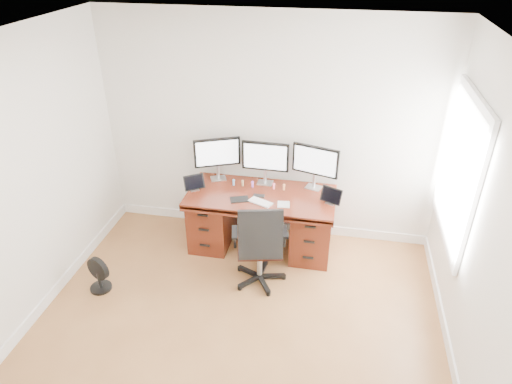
% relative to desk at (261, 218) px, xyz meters
% --- Properties ---
extents(ground, '(4.50, 4.50, 0.00)m').
position_rel_desk_xyz_m(ground, '(0.00, -1.83, -0.40)').
color(ground, '#8E5F36').
rests_on(ground, ground).
extents(back_wall, '(4.00, 0.10, 2.70)m').
position_rel_desk_xyz_m(back_wall, '(0.00, 0.42, 0.95)').
color(back_wall, silver).
rests_on(back_wall, ground).
extents(right_wall, '(0.10, 4.50, 2.70)m').
position_rel_desk_xyz_m(right_wall, '(2.00, -1.72, 0.95)').
color(right_wall, silver).
rests_on(right_wall, ground).
extents(desk, '(1.70, 0.80, 0.75)m').
position_rel_desk_xyz_m(desk, '(0.00, 0.00, 0.00)').
color(desk, '#541D10').
rests_on(desk, ground).
extents(office_chair, '(0.65, 0.65, 1.03)m').
position_rel_desk_xyz_m(office_chair, '(0.11, -0.67, -0.06)').
color(office_chair, black).
rests_on(office_chair, ground).
extents(floor_fan, '(0.27, 0.23, 0.40)m').
position_rel_desk_xyz_m(floor_fan, '(-1.57, -1.10, -0.21)').
color(floor_fan, black).
rests_on(floor_fan, ground).
extents(monitor_left, '(0.52, 0.25, 0.53)m').
position_rel_desk_xyz_m(monitor_left, '(-0.58, 0.24, 0.68)').
color(monitor_left, silver).
rests_on(monitor_left, desk).
extents(monitor_center, '(0.55, 0.14, 0.53)m').
position_rel_desk_xyz_m(monitor_center, '(-0.00, 0.24, 0.68)').
color(monitor_center, silver).
rests_on(monitor_center, desk).
extents(monitor_right, '(0.54, 0.19, 0.53)m').
position_rel_desk_xyz_m(monitor_right, '(0.58, 0.24, 0.68)').
color(monitor_right, silver).
rests_on(monitor_right, desk).
extents(tablet_left, '(0.24, 0.19, 0.19)m').
position_rel_desk_xyz_m(tablet_left, '(-0.78, -0.08, 0.43)').
color(tablet_left, silver).
rests_on(tablet_left, desk).
extents(tablet_right, '(0.25, 0.16, 0.19)m').
position_rel_desk_xyz_m(tablet_right, '(0.80, -0.08, 0.43)').
color(tablet_right, silver).
rests_on(tablet_right, desk).
extents(keyboard, '(0.29, 0.21, 0.01)m').
position_rel_desk_xyz_m(keyboard, '(0.03, -0.22, 0.36)').
color(keyboard, white).
rests_on(keyboard, desk).
extents(trackpad, '(0.15, 0.15, 0.01)m').
position_rel_desk_xyz_m(trackpad, '(0.29, -0.21, 0.35)').
color(trackpad, silver).
rests_on(trackpad, desk).
extents(drawing_tablet, '(0.24, 0.20, 0.01)m').
position_rel_desk_xyz_m(drawing_tablet, '(-0.21, -0.20, 0.35)').
color(drawing_tablet, black).
rests_on(drawing_tablet, desk).
extents(phone, '(0.13, 0.07, 0.01)m').
position_rel_desk_xyz_m(phone, '(-0.02, -0.07, 0.35)').
color(phone, black).
rests_on(phone, desk).
extents(figurine_blue, '(0.03, 0.03, 0.08)m').
position_rel_desk_xyz_m(figurine_blue, '(-0.36, 0.12, 0.39)').
color(figurine_blue, '#67A3DC').
rests_on(figurine_blue, desk).
extents(figurine_brown, '(0.03, 0.03, 0.08)m').
position_rel_desk_xyz_m(figurine_brown, '(-0.25, 0.12, 0.39)').
color(figurine_brown, olive).
rests_on(figurine_brown, desk).
extents(figurine_purple, '(0.03, 0.03, 0.08)m').
position_rel_desk_xyz_m(figurine_purple, '(-0.13, 0.12, 0.39)').
color(figurine_purple, '#A553D5').
rests_on(figurine_purple, desk).
extents(figurine_pink, '(0.03, 0.03, 0.08)m').
position_rel_desk_xyz_m(figurine_pink, '(0.12, 0.12, 0.39)').
color(figurine_pink, '#EB6488').
rests_on(figurine_pink, desk).
extents(figurine_orange, '(0.03, 0.03, 0.08)m').
position_rel_desk_xyz_m(figurine_orange, '(0.24, 0.12, 0.39)').
color(figurine_orange, '#EB9557').
rests_on(figurine_orange, desk).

